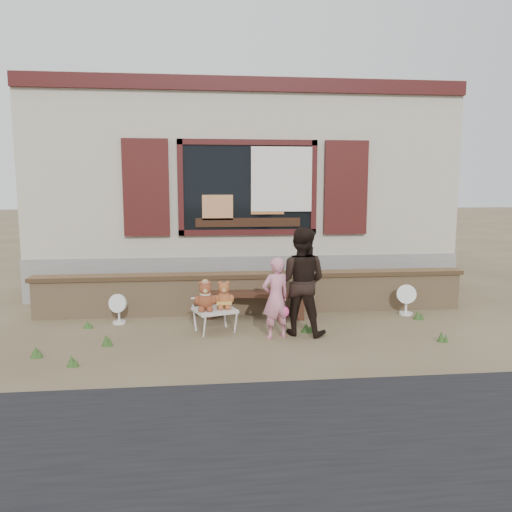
{
  "coord_description": "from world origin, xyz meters",
  "views": [
    {
      "loc": [
        -0.81,
        -7.04,
        2.08
      ],
      "look_at": [
        0.0,
        0.6,
        1.0
      ],
      "focal_mm": 35.0,
      "sensor_mm": 36.0,
      "label": 1
    }
  ],
  "objects": [
    {
      "name": "ground",
      "position": [
        0.0,
        0.0,
        0.0
      ],
      "size": [
        80.0,
        80.0,
        0.0
      ],
      "primitive_type": "plane",
      "color": "brown",
      "rests_on": "ground"
    },
    {
      "name": "adult",
      "position": [
        0.54,
        -0.28,
        0.76
      ],
      "size": [
        0.91,
        0.82,
        1.52
      ],
      "primitive_type": "imported",
      "rotation": [
        0.0,
        0.0,
        2.72
      ],
      "color": "black",
      "rests_on": "ground"
    },
    {
      "name": "grass_tufts",
      "position": [
        -0.6,
        -0.43,
        0.07
      ],
      "size": [
        5.54,
        1.74,
        0.16
      ],
      "color": "#305220",
      "rests_on": "ground"
    },
    {
      "name": "bench",
      "position": [
        0.0,
        0.65,
        0.31
      ],
      "size": [
        1.66,
        0.59,
        0.42
      ],
      "rotation": [
        0.0,
        0.0,
        -0.15
      ],
      "color": "#371E13",
      "rests_on": "ground"
    },
    {
      "name": "teddy_bear_left",
      "position": [
        -0.8,
        -0.11,
        0.55
      ],
      "size": [
        0.38,
        0.35,
        0.42
      ],
      "primitive_type": null,
      "rotation": [
        0.0,
        0.0,
        0.33
      ],
      "color": "brown",
      "rests_on": "folding_chair"
    },
    {
      "name": "folding_chair",
      "position": [
        -0.66,
        -0.06,
        0.31
      ],
      "size": [
        0.68,
        0.64,
        0.34
      ],
      "rotation": [
        0.0,
        0.0,
        0.33
      ],
      "color": "beige",
      "rests_on": "ground"
    },
    {
      "name": "fan_right",
      "position": [
        2.46,
        0.58,
        0.25
      ],
      "size": [
        0.32,
        0.21,
        0.5
      ],
      "rotation": [
        0.0,
        0.0,
        -0.39
      ],
      "color": "white",
      "rests_on": "ground"
    },
    {
      "name": "fan_left",
      "position": [
        -2.11,
        0.54,
        0.23
      ],
      "size": [
        0.3,
        0.2,
        0.46
      ],
      "rotation": [
        0.0,
        0.0,
        -0.37
      ],
      "color": "white",
      "rests_on": "ground"
    },
    {
      "name": "shopfront",
      "position": [
        0.0,
        4.49,
        2.0
      ],
      "size": [
        8.04,
        5.13,
        4.0
      ],
      "color": "#9D977F",
      "rests_on": "ground"
    },
    {
      "name": "teddy_bear_right",
      "position": [
        -0.53,
        -0.02,
        0.54
      ],
      "size": [
        0.36,
        0.33,
        0.4
      ],
      "primitive_type": null,
      "rotation": [
        0.0,
        0.0,
        0.33
      ],
      "color": "brown",
      "rests_on": "folding_chair"
    },
    {
      "name": "brick_wall",
      "position": [
        0.0,
        1.0,
        0.34
      ],
      "size": [
        7.1,
        0.36,
        0.67
      ],
      "color": "tan",
      "rests_on": "ground"
    },
    {
      "name": "child",
      "position": [
        0.16,
        -0.44,
        0.56
      ],
      "size": [
        0.48,
        0.39,
        1.12
      ],
      "primitive_type": "imported",
      "rotation": [
        0.0,
        0.0,
        3.48
      ],
      "color": "pink",
      "rests_on": "ground"
    }
  ]
}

